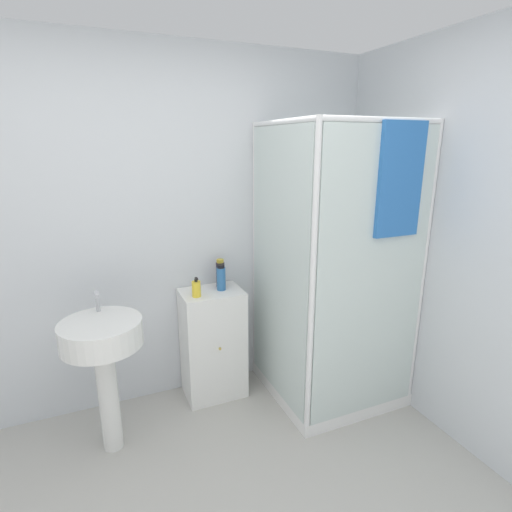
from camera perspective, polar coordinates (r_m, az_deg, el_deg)
name	(u,v)px	position (r m, az deg, el deg)	size (l,w,h in m)	color
wall_back	(146,233)	(2.87, -15.41, 3.16)	(6.40, 0.06, 2.50)	silver
shower_enclosure	(329,329)	(3.00, 10.44, -10.16)	(0.89, 0.92, 1.99)	white
vanity_cabinet	(213,343)	(3.05, -6.16, -12.32)	(0.44, 0.34, 0.83)	white
sink	(103,349)	(2.57, -21.01, -12.32)	(0.47, 0.47, 0.99)	white
soap_dispenser	(196,289)	(2.78, -8.53, -4.64)	(0.06, 0.06, 0.14)	yellow
shampoo_bottle_tall_black	(220,273)	(2.94, -5.11, -2.49)	(0.06, 0.06, 0.21)	#281E33
shampoo_bottle_blue	(221,278)	(2.87, -5.01, -3.10)	(0.06, 0.06, 0.19)	#2D66A3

